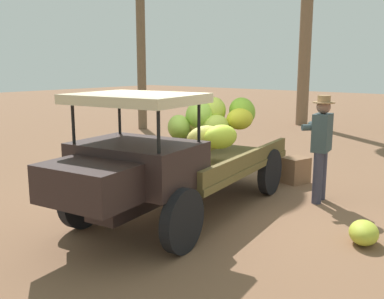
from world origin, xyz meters
The scene contains 5 objects.
ground_plane centered at (0.00, 0.00, 0.00)m, with size 60.00×60.00×0.00m, color brown.
truck centered at (0.25, -0.15, 0.92)m, with size 4.60×2.23×1.83m.
farmer centered at (-1.58, 1.28, 0.97)m, with size 0.52×0.48×1.71m.
wooden_crate centered at (-2.40, 0.47, 0.24)m, with size 0.46×0.38×0.48m, color brown.
loose_banana_bunch centered at (-0.27, 2.42, 0.15)m, with size 0.52×0.35×0.29m, color gold.
Camera 1 is at (5.05, 3.98, 2.18)m, focal length 41.14 mm.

